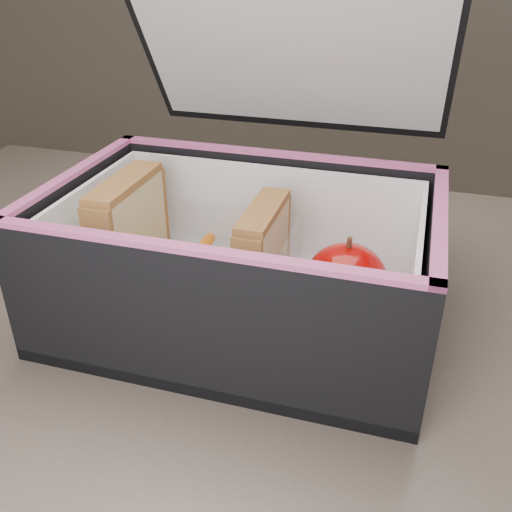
% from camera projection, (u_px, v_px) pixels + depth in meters
% --- Properties ---
extents(kitchen_table, '(1.20, 0.80, 0.75)m').
position_uv_depth(kitchen_table, '(284.00, 412.00, 0.56)').
color(kitchen_table, brown).
rests_on(kitchen_table, ground).
extents(lunch_bag, '(0.33, 0.34, 0.31)m').
position_uv_depth(lunch_bag, '(244.00, 249.00, 0.51)').
color(lunch_bag, black).
rests_on(lunch_bag, kitchen_table).
extents(plastic_tub, '(0.18, 0.13, 0.07)m').
position_uv_depth(plastic_tub, '(196.00, 266.00, 0.53)').
color(plastic_tub, white).
rests_on(plastic_tub, lunch_bag).
extents(sandwich_left, '(0.03, 0.10, 0.11)m').
position_uv_depth(sandwich_left, '(130.00, 235.00, 0.53)').
color(sandwich_left, tan).
rests_on(sandwich_left, plastic_tub).
extents(sandwich_right, '(0.03, 0.09, 0.10)m').
position_uv_depth(sandwich_right, '(263.00, 259.00, 0.50)').
color(sandwich_right, tan).
rests_on(sandwich_right, plastic_tub).
extents(carrot_sticks, '(0.04, 0.13, 0.03)m').
position_uv_depth(carrot_sticks, '(193.00, 280.00, 0.53)').
color(carrot_sticks, orange).
rests_on(carrot_sticks, plastic_tub).
extents(paper_napkin, '(0.08, 0.09, 0.01)m').
position_uv_depth(paper_napkin, '(350.00, 313.00, 0.51)').
color(paper_napkin, white).
rests_on(paper_napkin, lunch_bag).
extents(red_apple, '(0.08, 0.08, 0.08)m').
position_uv_depth(red_apple, '(346.00, 281.00, 0.49)').
color(red_apple, '#820006').
rests_on(red_apple, paper_napkin).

